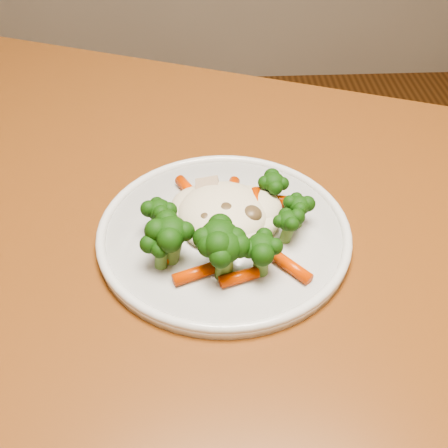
{
  "coord_description": "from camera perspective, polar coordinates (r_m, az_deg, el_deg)",
  "views": [
    {
      "loc": [
        0.3,
        -0.75,
        1.15
      ],
      "look_at": [
        0.32,
        -0.32,
        0.77
      ],
      "focal_mm": 45.0,
      "sensor_mm": 36.0,
      "label": 1
    }
  ],
  "objects": [
    {
      "name": "dining_table",
      "position": [
        0.66,
        -6.22,
        -8.58
      ],
      "size": [
        1.38,
        1.16,
        0.75
      ],
      "rotation": [
        0.0,
        0.0,
        -0.37
      ],
      "color": "brown",
      "rests_on": "ground"
    },
    {
      "name": "plate",
      "position": [
        0.59,
        0.0,
        -1.05
      ],
      "size": [
        0.26,
        0.26,
        0.01
      ],
      "primitive_type": "cylinder",
      "color": "silver",
      "rests_on": "dining_table"
    },
    {
      "name": "meal",
      "position": [
        0.56,
        -0.19,
        -0.17
      ],
      "size": [
        0.18,
        0.18,
        0.05
      ],
      "color": "beige",
      "rests_on": "plate"
    }
  ]
}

